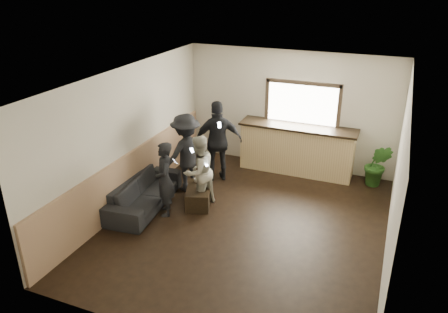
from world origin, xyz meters
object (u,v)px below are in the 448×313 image
at_px(bar_counter, 297,146).
at_px(cup_a, 197,180).
at_px(sofa, 144,193).
at_px(cup_b, 202,188).
at_px(person_c, 186,153).
at_px(coffee_table, 199,196).
at_px(person_b, 199,171).
at_px(person_d, 218,141).
at_px(person_a, 165,179).
at_px(potted_plant, 378,165).

height_order(bar_counter, cup_a, bar_counter).
distance_m(sofa, cup_b, 1.19).
relative_size(bar_counter, person_c, 1.57).
height_order(sofa, coffee_table, sofa).
relative_size(cup_a, cup_b, 1.21).
bearing_deg(person_b, bar_counter, 170.90).
distance_m(cup_b, person_c, 0.95).
relative_size(sofa, person_d, 1.11).
height_order(coffee_table, cup_b, cup_b).
bearing_deg(person_d, cup_a, 55.45).
bearing_deg(person_a, person_c, 154.91).
bearing_deg(person_b, potted_plant, 147.22).
height_order(sofa, cup_b, sofa).
relative_size(sofa, person_c, 1.20).
relative_size(coffee_table, cup_b, 8.68).
bearing_deg(bar_counter, cup_a, -127.21).
bearing_deg(person_c, person_b, 74.88).
bearing_deg(sofa, coffee_table, -68.50).
xyz_separation_m(cup_b, potted_plant, (3.18, 2.29, 0.08)).
xyz_separation_m(bar_counter, coffee_table, (-1.47, -2.32, -0.46)).
height_order(cup_b, person_a, person_a).
bearing_deg(person_b, person_d, -152.44).
xyz_separation_m(potted_plant, person_d, (-3.38, -1.01, 0.43)).
xyz_separation_m(bar_counter, sofa, (-2.45, -2.82, -0.34)).
bearing_deg(person_a, coffee_table, 114.02).
xyz_separation_m(sofa, potted_plant, (4.28, 2.74, 0.20)).
relative_size(sofa, cup_a, 17.72).
relative_size(coffee_table, cup_a, 7.18).
height_order(person_a, person_c, person_c).
relative_size(potted_plant, person_a, 0.67).
height_order(sofa, potted_plant, potted_plant).
relative_size(cup_b, potted_plant, 0.10).
height_order(sofa, person_d, person_d).
bearing_deg(bar_counter, sofa, -131.02).
height_order(person_b, person_d, person_d).
distance_m(bar_counter, potted_plant, 1.84).
distance_m(cup_a, potted_plant, 3.99).
xyz_separation_m(bar_counter, cup_a, (-1.60, -2.11, -0.22)).
relative_size(cup_b, person_a, 0.06).
relative_size(person_b, person_c, 0.87).
bearing_deg(cup_a, potted_plant, 30.62).
distance_m(cup_a, person_b, 0.42).
bearing_deg(cup_b, coffee_table, 156.30).
xyz_separation_m(cup_b, person_d, (-0.20, 1.28, 0.51)).
bearing_deg(sofa, cup_a, -55.76).
relative_size(cup_b, person_c, 0.06).
xyz_separation_m(coffee_table, person_b, (0.02, -0.01, 0.56)).
xyz_separation_m(person_a, person_d, (0.35, 1.81, 0.18)).
height_order(sofa, person_c, person_c).
height_order(cup_a, potted_plant, potted_plant).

